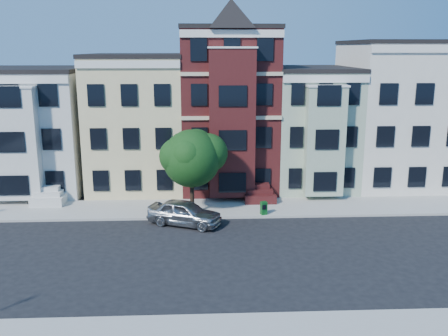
{
  "coord_description": "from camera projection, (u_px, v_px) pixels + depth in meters",
  "views": [
    {
      "loc": [
        -2.15,
        -24.39,
        10.71
      ],
      "look_at": [
        -0.88,
        2.59,
        4.2
      ],
      "focal_mm": 40.0,
      "sensor_mm": 36.0,
      "label": 1
    }
  ],
  "objects": [
    {
      "name": "ground",
      "position": [
        243.0,
        257.0,
        26.29
      ],
      "size": [
        120.0,
        120.0,
        0.0
      ],
      "primitive_type": "plane",
      "color": "black"
    },
    {
      "name": "house_brown",
      "position": [
        228.0,
        110.0,
        38.97
      ],
      "size": [
        7.0,
        9.0,
        12.0
      ],
      "primitive_type": "cube",
      "color": "#401313",
      "rests_on": "ground"
    },
    {
      "name": "far_sidewalk",
      "position": [
        233.0,
        208.0,
        34.04
      ],
      "size": [
        60.0,
        4.0,
        0.15
      ],
      "primitive_type": "cube",
      "color": "#9E9B93",
      "rests_on": "ground"
    },
    {
      "name": "house_yellow",
      "position": [
        139.0,
        123.0,
        38.88
      ],
      "size": [
        7.0,
        9.0,
        10.0
      ],
      "primitive_type": "cube",
      "color": "beige",
      "rests_on": "ground"
    },
    {
      "name": "street_tree",
      "position": [
        192.0,
        162.0,
        31.98
      ],
      "size": [
        5.89,
        5.89,
        6.84
      ],
      "primitive_type": null,
      "rotation": [
        0.0,
        0.0,
        -0.0
      ],
      "color": "#1D4B1A",
      "rests_on": "far_sidewalk"
    },
    {
      "name": "house_green",
      "position": [
        310.0,
        128.0,
        39.61
      ],
      "size": [
        6.0,
        9.0,
        9.0
      ],
      "primitive_type": "cube",
      "color": "#9EB295",
      "rests_on": "ground"
    },
    {
      "name": "house_cream",
      "position": [
        397.0,
        115.0,
        39.7
      ],
      "size": [
        8.0,
        9.0,
        11.0
      ],
      "primitive_type": "cube",
      "color": "silver",
      "rests_on": "ground"
    },
    {
      "name": "house_white",
      "position": [
        35.0,
        130.0,
        38.64
      ],
      "size": [
        8.0,
        9.0,
        9.0
      ],
      "primitive_type": "cube",
      "color": "silver",
      "rests_on": "ground"
    },
    {
      "name": "parked_car",
      "position": [
        185.0,
        213.0,
        30.86
      ],
      "size": [
        4.99,
        3.5,
        1.58
      ],
      "primitive_type": "imported",
      "rotation": [
        0.0,
        0.0,
        1.18
      ],
      "color": "#939599",
      "rests_on": "ground"
    },
    {
      "name": "newspaper_box",
      "position": [
        264.0,
        208.0,
        32.42
      ],
      "size": [
        0.47,
        0.44,
        0.85
      ],
      "primitive_type": "cube",
      "rotation": [
        0.0,
        0.0,
        0.3
      ],
      "color": "#0F551D",
      "rests_on": "far_sidewalk"
    }
  ]
}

